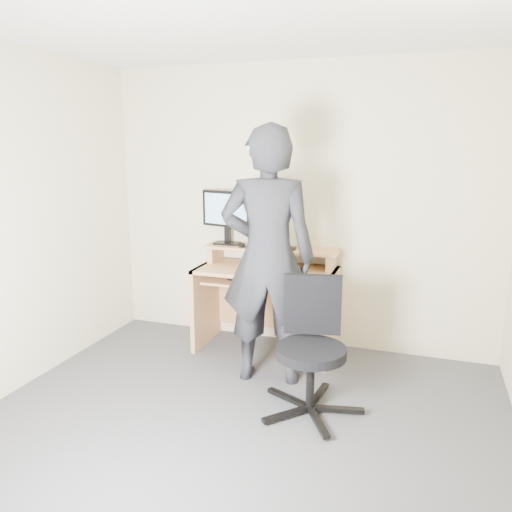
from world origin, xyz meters
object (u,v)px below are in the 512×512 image
Objects in this scene: desk at (269,288)px; monitor at (226,213)px; office_chair at (311,341)px; person at (268,257)px.

desk is 2.38× the size of monitor.
monitor is 1.61m from office_chair.
monitor is (-0.43, 0.07, 0.65)m from desk.
person is (0.18, -0.60, 0.43)m from desk.
office_chair is at bearing -30.12° from monitor.
office_chair is 0.46× the size of person.
desk is 1.33× the size of office_chair.
office_chair is (1.03, -1.01, -0.71)m from monitor.
desk is at bearing 110.96° from office_chair.
desk is 0.61× the size of person.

